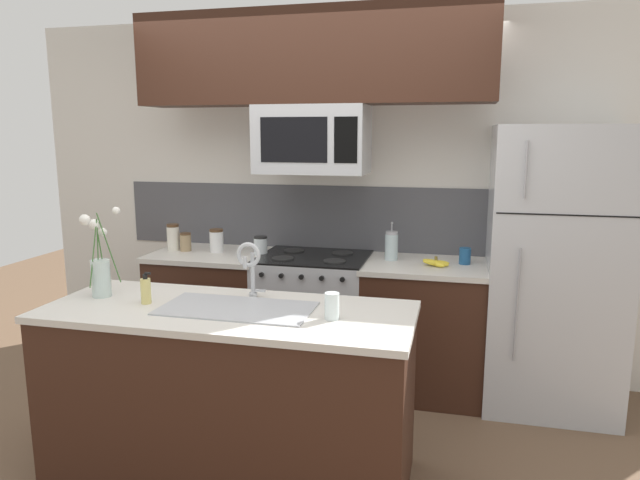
{
  "coord_description": "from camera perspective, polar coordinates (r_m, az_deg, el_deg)",
  "views": [
    {
      "loc": [
        0.98,
        -2.9,
        1.77
      ],
      "look_at": [
        0.2,
        0.27,
        1.16
      ],
      "focal_mm": 32.0,
      "sensor_mm": 36.0,
      "label": 1
    }
  ],
  "objects": [
    {
      "name": "ground_plane",
      "position": [
        3.53,
        -4.47,
        -19.52
      ],
      "size": [
        10.0,
        10.0,
        0.0
      ],
      "primitive_type": "plane",
      "color": "brown"
    },
    {
      "name": "rear_partition",
      "position": [
        4.26,
        4.54,
        4.22
      ],
      "size": [
        5.2,
        0.1,
        2.6
      ],
      "primitive_type": "cube",
      "color": "silver",
      "rests_on": "ground"
    },
    {
      "name": "splash_band",
      "position": [
        4.28,
        0.42,
        2.26
      ],
      "size": [
        3.16,
        0.01,
        0.48
      ],
      "primitive_type": "cube",
      "color": "#4C4C51",
      "rests_on": "rear_partition"
    },
    {
      "name": "back_counter_left",
      "position": [
        4.38,
        -10.67,
        -7.03
      ],
      "size": [
        0.83,
        0.65,
        0.91
      ],
      "color": "#381E14",
      "rests_on": "ground"
    },
    {
      "name": "back_counter_right",
      "position": [
        4.02,
        10.29,
        -8.65
      ],
      "size": [
        0.83,
        0.65,
        0.91
      ],
      "color": "#381E14",
      "rests_on": "ground"
    },
    {
      "name": "stove_range",
      "position": [
        4.13,
        -0.64,
        -7.86
      ],
      "size": [
        0.76,
        0.64,
        0.93
      ],
      "color": "#B7BABF",
      "rests_on": "ground"
    },
    {
      "name": "microwave",
      "position": [
        3.9,
        -0.76,
        10.01
      ],
      "size": [
        0.74,
        0.4,
        0.45
      ],
      "color": "#B7BABF"
    },
    {
      "name": "upper_cabinet_band",
      "position": [
        3.9,
        -0.94,
        17.75
      ],
      "size": [
        2.36,
        0.34,
        0.6
      ],
      "primitive_type": "cube",
      "color": "#381E14"
    },
    {
      "name": "refrigerator",
      "position": [
        3.96,
        22.3,
        -2.73
      ],
      "size": [
        0.82,
        0.74,
        1.82
      ],
      "color": "#B7BABF",
      "rests_on": "ground"
    },
    {
      "name": "storage_jar_tall",
      "position": [
        4.39,
        -14.47,
        0.27
      ],
      "size": [
        0.09,
        0.09,
        0.2
      ],
      "color": "silver",
      "rests_on": "back_counter_left"
    },
    {
      "name": "storage_jar_medium",
      "position": [
        4.35,
        -13.3,
        -0.19
      ],
      "size": [
        0.08,
        0.08,
        0.14
      ],
      "color": "#997F5B",
      "rests_on": "back_counter_left"
    },
    {
      "name": "storage_jar_short",
      "position": [
        4.26,
        -10.31,
        -0.07
      ],
      "size": [
        0.1,
        0.1,
        0.17
      ],
      "color": "silver",
      "rests_on": "back_counter_left"
    },
    {
      "name": "storage_jar_squat",
      "position": [
        4.12,
        -5.96,
        -0.56
      ],
      "size": [
        0.1,
        0.1,
        0.14
      ],
      "color": "silver",
      "rests_on": "back_counter_left"
    },
    {
      "name": "banana_bunch",
      "position": [
        3.83,
        11.51,
        -2.26
      ],
      "size": [
        0.19,
        0.13,
        0.07
      ],
      "color": "yellow",
      "rests_on": "back_counter_right"
    },
    {
      "name": "french_press",
      "position": [
        3.95,
        7.15,
        -0.58
      ],
      "size": [
        0.09,
        0.09,
        0.27
      ],
      "color": "silver",
      "rests_on": "back_counter_right"
    },
    {
      "name": "coffee_tin",
      "position": [
        3.93,
        14.29,
        -1.56
      ],
      "size": [
        0.08,
        0.08,
        0.11
      ],
      "primitive_type": "cylinder",
      "color": "#1E5184",
      "rests_on": "back_counter_right"
    },
    {
      "name": "island_counter",
      "position": [
        3.07,
        -9.0,
        -14.88
      ],
      "size": [
        1.86,
        0.74,
        0.91
      ],
      "color": "#381E14",
      "rests_on": "ground"
    },
    {
      "name": "kitchen_sink",
      "position": [
        2.91,
        -8.29,
        -8.14
      ],
      "size": [
        0.76,
        0.39,
        0.16
      ],
      "color": "#ADAFB5",
      "rests_on": "island_counter"
    },
    {
      "name": "sink_faucet",
      "position": [
        3.01,
        -7.05,
        -2.2
      ],
      "size": [
        0.14,
        0.14,
        0.31
      ],
      "color": "#B7BABF",
      "rests_on": "island_counter"
    },
    {
      "name": "dish_soap_bottle",
      "position": [
        3.06,
        -17.03,
        -4.85
      ],
      "size": [
        0.06,
        0.05,
        0.16
      ],
      "color": "#DBCC75",
      "rests_on": "island_counter"
    },
    {
      "name": "drinking_glass",
      "position": [
        2.69,
        1.2,
        -6.63
      ],
      "size": [
        0.07,
        0.07,
        0.13
      ],
      "color": "silver",
      "rests_on": "island_counter"
    },
    {
      "name": "flower_vase",
      "position": [
        3.26,
        -21.13,
        -2.83
      ],
      "size": [
        0.15,
        0.18,
        0.48
      ],
      "color": "silver",
      "rests_on": "island_counter"
    }
  ]
}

